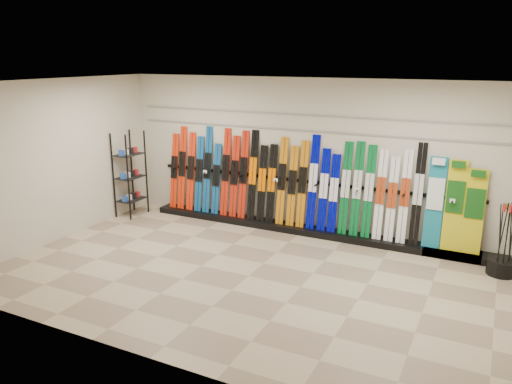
% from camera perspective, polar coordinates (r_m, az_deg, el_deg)
% --- Properties ---
extents(floor, '(8.00, 8.00, 0.00)m').
position_cam_1_polar(floor, '(8.06, -0.87, -9.58)').
color(floor, gray).
rests_on(floor, ground).
extents(back_wall, '(8.00, 0.00, 8.00)m').
position_cam_1_polar(back_wall, '(9.78, 5.81, 4.10)').
color(back_wall, beige).
rests_on(back_wall, floor).
extents(left_wall, '(0.00, 5.00, 5.00)m').
position_cam_1_polar(left_wall, '(9.99, -21.82, 3.30)').
color(left_wall, beige).
rests_on(left_wall, floor).
extents(ceiling, '(8.00, 8.00, 0.00)m').
position_cam_1_polar(ceiling, '(7.32, -0.96, 12.26)').
color(ceiling, silver).
rests_on(ceiling, back_wall).
extents(ski_rack_base, '(8.00, 0.40, 0.12)m').
position_cam_1_polar(ski_rack_base, '(9.89, 6.36, -4.46)').
color(ski_rack_base, black).
rests_on(ski_rack_base, floor).
extents(skis, '(5.37, 0.28, 1.83)m').
position_cam_1_polar(skis, '(9.93, 2.97, 1.15)').
color(skis, red).
rests_on(skis, ski_rack_base).
extents(snowboards, '(0.96, 0.25, 1.59)m').
position_cam_1_polar(snowboards, '(9.22, 21.70, -1.56)').
color(snowboards, '#14728C').
rests_on(snowboards, ski_rack_base).
extents(accessory_rack, '(0.40, 0.60, 1.83)m').
position_cam_1_polar(accessory_rack, '(11.12, -14.21, 1.99)').
color(accessory_rack, black).
rests_on(accessory_rack, floor).
extents(pole_bin, '(0.45, 0.45, 0.25)m').
position_cam_1_polar(pole_bin, '(8.97, 26.23, -7.71)').
color(pole_bin, black).
rests_on(pole_bin, floor).
extents(ski_poles, '(0.33, 0.38, 1.18)m').
position_cam_1_polar(ski_poles, '(8.75, 26.71, -4.91)').
color(ski_poles, black).
rests_on(ski_poles, pole_bin).
extents(slatwall_rail_0, '(7.60, 0.02, 0.03)m').
position_cam_1_polar(slatwall_rail_0, '(9.68, 5.85, 6.98)').
color(slatwall_rail_0, gray).
rests_on(slatwall_rail_0, back_wall).
extents(slatwall_rail_1, '(7.60, 0.02, 0.03)m').
position_cam_1_polar(slatwall_rail_1, '(9.64, 5.90, 8.74)').
color(slatwall_rail_1, gray).
rests_on(slatwall_rail_1, back_wall).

